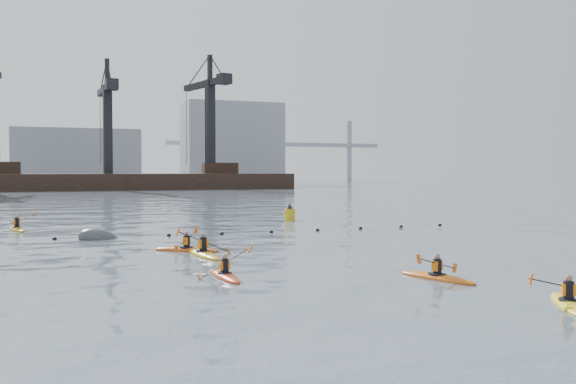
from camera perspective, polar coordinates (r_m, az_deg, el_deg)
name	(u,v)px	position (r m, az deg, el deg)	size (l,w,h in m)	color
ground	(413,333)	(14.38, 11.63, -12.80)	(400.00, 400.00, 0.00)	#3D5059
float_line	(195,234)	(35.23, -8.69, -3.94)	(33.24, 0.73, 0.24)	black
barge_pier	(107,180)	(122.06, -16.58, 1.09)	(72.00, 19.30, 29.50)	black
skyline	(107,149)	(162.49, -16.57, 3.89)	(141.00, 28.00, 22.00)	gray
kayaker_0	(225,275)	(21.21, -5.93, -7.72)	(2.01, 2.89, 1.18)	#D64114
kayaker_1	(568,303)	(18.40, 24.75, -9.38)	(2.06, 2.91, 0.98)	yellow
kayaker_2	(187,249)	(28.28, -9.46, -5.27)	(2.95, 2.40, 1.14)	#C95212
kayaker_3	(203,253)	(26.66, -7.94, -5.68)	(2.47, 3.62, 1.38)	yellow
kayaker_4	(437,276)	(21.38, 13.78, -7.67)	(2.01, 3.10, 1.06)	#D05F13
kayaker_5	(17,229)	(41.16, -24.04, -3.14)	(2.25, 3.40, 1.22)	gold
mooring_buoy	(99,239)	(34.46, -17.31, -4.19)	(2.18, 1.29, 1.09)	#37393B
nav_buoy	(290,214)	(45.00, 0.15, -2.11)	(0.79, 0.79, 1.44)	gold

